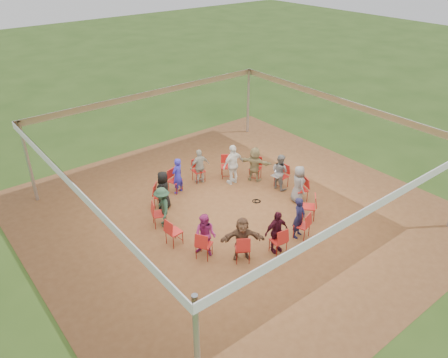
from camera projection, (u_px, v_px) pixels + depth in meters
ground at (233, 212)px, 14.97m from camera, size 80.00×80.00×0.00m
dirt_patch at (233, 212)px, 14.97m from camera, size 13.00×13.00×0.00m
tent at (234, 150)px, 13.81m from camera, size 10.33×10.33×3.00m
chair_0 at (282, 176)px, 16.27m from camera, size 0.48×0.46×0.90m
chair_1 at (255, 169)px, 16.81m from camera, size 0.59×0.59×0.90m
chair_2 at (227, 167)px, 16.95m from camera, size 0.59×0.60×0.90m
chair_3 at (199, 171)px, 16.65m from camera, size 0.48×0.49×0.90m
chair_4 at (175, 181)px, 15.97m from camera, size 0.54×0.55×0.90m
chair_5 at (161, 196)px, 15.05m from camera, size 0.61×0.61×0.90m
chair_6 at (159, 214)px, 14.08m from camera, size 0.56×0.55×0.90m
chair_7 at (174, 232)px, 13.23m from camera, size 0.48×0.46×0.90m
chair_8 at (204, 245)px, 12.69m from camera, size 0.59×0.59×0.90m
chair_9 at (242, 248)px, 12.56m from camera, size 0.59×0.60×0.90m
chair_10 at (278, 241)px, 12.85m from camera, size 0.48×0.49×0.90m
chair_11 at (302, 225)px, 13.53m from camera, size 0.54×0.55×0.90m
chair_12 at (309, 207)px, 14.45m from camera, size 0.61×0.61×0.90m
chair_13 at (301, 190)px, 15.42m from camera, size 0.56×0.55×0.90m
person_seated_0 at (280, 172)px, 16.07m from camera, size 0.44×0.70×1.38m
person_seated_1 at (255, 164)px, 16.59m from camera, size 1.07×1.34×1.38m
person_seated_2 at (200, 166)px, 16.44m from camera, size 0.86×0.52×1.38m
person_seated_3 at (177, 176)px, 15.79m from camera, size 0.58×0.47×1.38m
person_seated_4 at (164, 190)px, 14.92m from camera, size 0.75×0.74×1.38m
person_seated_5 at (162, 207)px, 13.99m from camera, size 0.73×0.99×1.38m
person_seated_6 at (205, 235)px, 12.67m from camera, size 0.67×0.77×1.38m
person_seated_7 at (242, 238)px, 12.54m from camera, size 1.33×1.10×1.38m
person_seated_8 at (276, 232)px, 12.82m from camera, size 0.86×0.52×1.38m
person_seated_9 at (299, 218)px, 13.47m from camera, size 0.58×0.47×1.38m
person_seated_10 at (298, 184)px, 15.27m from camera, size 0.59×0.76×1.38m
standing_person at (233, 165)px, 16.35m from camera, size 0.93×0.48×1.59m
cable_coil at (257, 201)px, 15.56m from camera, size 0.35×0.35×0.03m
laptop at (277, 174)px, 16.00m from camera, size 0.28×0.34×0.22m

